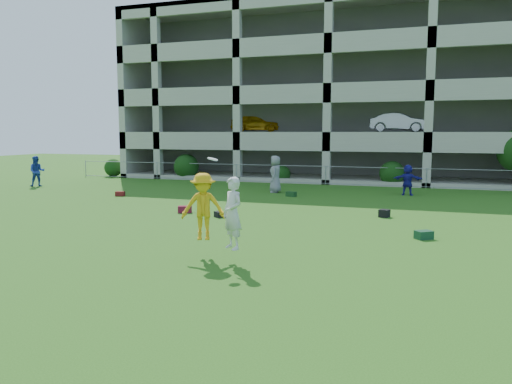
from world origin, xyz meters
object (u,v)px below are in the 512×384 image
(bystander_d, at_px, (408,180))
(frisbee_contest, at_px, (211,208))
(bystander_a, at_px, (37,171))
(crate_d, at_px, (384,213))
(bystander_c, at_px, (275,174))
(parking_garage, at_px, (348,97))

(bystander_d, xyz_separation_m, frisbee_contest, (-4.42, -15.41, 0.53))
(bystander_a, xyz_separation_m, crate_d, (20.85, -4.51, -0.78))
(bystander_a, height_order, bystander_d, bystander_a)
(crate_d, distance_m, frisbee_contest, 8.96)
(bystander_c, bearing_deg, bystander_d, 90.02)
(parking_garage, bearing_deg, frisbee_contest, -88.68)
(bystander_a, bearing_deg, bystander_d, -29.84)
(frisbee_contest, bearing_deg, crate_d, 64.61)
(bystander_c, distance_m, bystander_d, 7.00)
(bystander_d, xyz_separation_m, crate_d, (-0.61, -7.38, -0.66))
(bystander_c, relative_size, crate_d, 5.78)
(parking_garage, bearing_deg, bystander_d, -67.93)
(bystander_a, distance_m, parking_garage, 23.04)
(frisbee_contest, height_order, parking_garage, parking_garage)
(crate_d, relative_size, frisbee_contest, 0.15)
(bystander_a, distance_m, frisbee_contest, 21.16)
(bystander_a, distance_m, bystander_d, 21.66)
(bystander_c, distance_m, crate_d, 8.93)
(frisbee_contest, bearing_deg, parking_garage, 91.32)
(crate_d, bearing_deg, parking_garage, 102.62)
(bystander_c, height_order, parking_garage, parking_garage)
(bystander_a, bearing_deg, bystander_c, -30.53)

